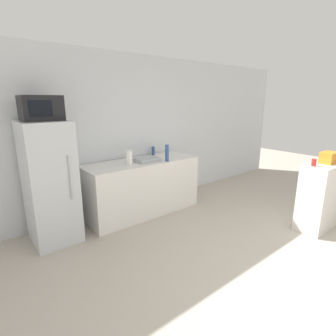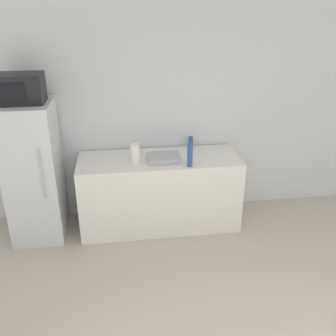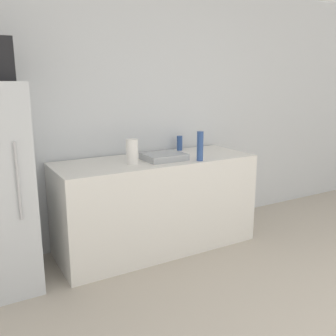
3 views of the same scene
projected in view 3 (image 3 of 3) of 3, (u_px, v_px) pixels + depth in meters
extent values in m
cube|color=silver|center=(147.00, 112.00, 3.85)|extent=(8.00, 0.06, 2.60)
cylinder|color=#B7B7BC|center=(18.00, 182.00, 2.61)|extent=(0.02, 0.02, 0.56)
cube|color=silver|center=(156.00, 204.00, 3.64)|extent=(1.91, 0.71, 0.89)
cube|color=#9EA3A8|center=(164.00, 157.00, 3.50)|extent=(0.37, 0.31, 0.06)
cylinder|color=#2D4C8C|center=(200.00, 146.00, 3.43)|extent=(0.06, 0.06, 0.27)
cylinder|color=#2D4C8C|center=(180.00, 143.00, 3.96)|extent=(0.06, 0.06, 0.15)
cylinder|color=white|center=(132.00, 152.00, 3.30)|extent=(0.11, 0.11, 0.22)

